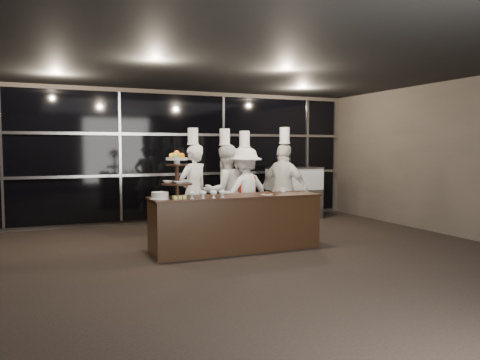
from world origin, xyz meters
name	(u,v)px	position (x,y,z in m)	size (l,w,h in m)	color
room	(274,164)	(0.00, 0.00, 1.50)	(10.00, 10.00, 10.00)	black
window_wall	(174,156)	(0.00, 4.94, 1.50)	(8.60, 0.10, 2.80)	black
buffet_counter	(236,223)	(0.15, 1.65, 0.47)	(2.84, 0.74, 0.92)	black
display_stand	(177,171)	(-0.85, 1.65, 1.34)	(0.48, 0.48, 0.74)	black
compotes	(208,193)	(-0.42, 1.43, 1.00)	(0.61, 0.11, 0.12)	silver
layer_cake	(160,196)	(-1.13, 1.60, 0.97)	(0.30, 0.30, 0.11)	white
pastry_squares	(179,197)	(-0.86, 1.49, 0.95)	(0.19, 0.13, 0.05)	#E1D56E
small_plate	(267,194)	(0.67, 1.55, 0.94)	(0.20, 0.20, 0.05)	white
chef_cup	(283,190)	(1.17, 1.90, 0.96)	(0.08, 0.08, 0.07)	white
display_case	(294,190)	(2.78, 4.30, 0.69)	(1.30, 0.57, 1.24)	#A5A5AA
chef_a	(193,191)	(-0.20, 2.85, 0.91)	(0.77, 0.67, 2.07)	silver
chef_b	(225,191)	(0.38, 2.74, 0.89)	(0.92, 0.75, 2.06)	silver
chef_c	(245,192)	(0.73, 2.60, 0.87)	(1.24, 0.91, 2.02)	white
chef_d	(284,189)	(1.47, 2.41, 0.91)	(0.89, 1.13, 2.09)	white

